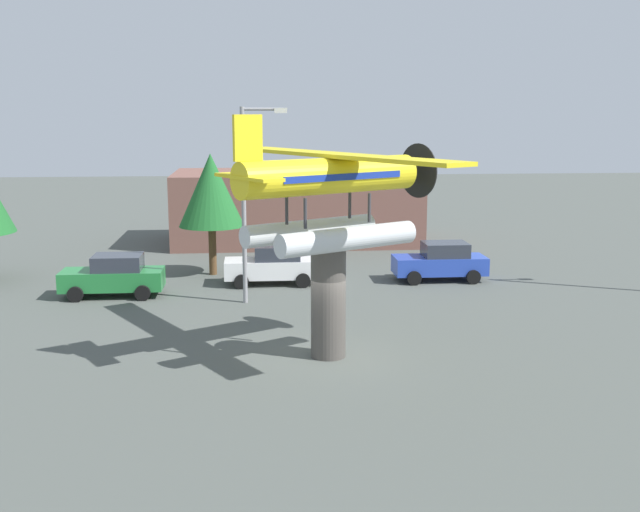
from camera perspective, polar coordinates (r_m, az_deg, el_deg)
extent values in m
plane|color=#4C514C|center=(24.61, 0.61, -7.43)|extent=(140.00, 140.00, 0.00)
cylinder|color=#4C4742|center=(24.12, 0.62, -3.40)|extent=(1.10, 1.10, 3.57)
cylinder|color=silver|center=(22.90, 2.09, 1.28)|extent=(4.50, 3.02, 0.70)
cylinder|color=#333338|center=(23.90, 3.68, 3.61)|extent=(0.14, 0.14, 0.90)
cylinder|color=#333338|center=(22.49, -1.10, 3.18)|extent=(0.14, 0.14, 0.90)
cylinder|color=silver|center=(24.50, -0.74, 1.91)|extent=(4.50, 3.02, 0.70)
cylinder|color=#333338|center=(24.69, 2.22, 3.85)|extent=(0.14, 0.14, 0.90)
cylinder|color=#333338|center=(23.32, -2.48, 3.44)|extent=(0.14, 0.14, 0.90)
cylinder|color=yellow|center=(23.47, 0.64, 5.95)|extent=(5.91, 4.07, 1.10)
cube|color=#193399|center=(23.59, 1.04, 5.97)|extent=(4.32, 3.17, 0.20)
cone|color=#262628|center=(25.51, 6.61, 6.26)|extent=(1.05, 1.11, 0.88)
cylinder|color=black|center=(25.77, 7.28, 6.29)|extent=(0.94, 1.58, 1.80)
cube|color=yellow|center=(23.67, 1.43, 7.47)|extent=(6.18, 9.54, 0.12)
cube|color=yellow|center=(21.95, -5.33, 5.84)|extent=(2.01, 2.77, 0.10)
cube|color=yellow|center=(21.89, -5.38, 8.71)|extent=(0.84, 0.56, 1.30)
cube|color=#237A38|center=(33.36, -15.13, -1.68)|extent=(4.20, 1.70, 0.80)
cube|color=#2D333D|center=(33.17, -14.76, -0.46)|extent=(2.00, 1.56, 0.64)
cylinder|color=black|center=(34.57, -17.04, -2.04)|extent=(0.64, 0.22, 0.64)
cylinder|color=black|center=(32.85, -17.68, -2.72)|extent=(0.64, 0.22, 0.64)
cylinder|color=black|center=(34.10, -12.60, -1.99)|extent=(0.64, 0.22, 0.64)
cylinder|color=black|center=(32.36, -13.01, -2.69)|extent=(0.64, 0.22, 0.64)
cube|color=white|center=(34.56, -3.60, -0.90)|extent=(4.20, 1.70, 0.80)
cube|color=#2D333D|center=(34.43, -3.20, 0.28)|extent=(2.00, 1.56, 0.64)
cylinder|color=black|center=(35.52, -5.81, -1.28)|extent=(0.64, 0.22, 0.64)
cylinder|color=black|center=(33.76, -5.84, -1.91)|extent=(0.64, 0.22, 0.64)
cylinder|color=black|center=(35.58, -1.45, -1.21)|extent=(0.64, 0.22, 0.64)
cylinder|color=black|center=(33.82, -1.26, -1.83)|extent=(0.64, 0.22, 0.64)
cube|color=#2847B7|center=(35.64, 8.84, -0.66)|extent=(4.20, 1.70, 0.80)
cube|color=#2D333D|center=(35.56, 9.26, 0.49)|extent=(2.00, 1.56, 0.64)
cylinder|color=black|center=(36.28, 6.41, -1.04)|extent=(0.64, 0.22, 0.64)
cylinder|color=black|center=(34.56, 7.00, -1.64)|extent=(0.64, 0.22, 0.64)
cylinder|color=black|center=(36.91, 10.53, -0.95)|extent=(0.64, 0.22, 0.64)
cylinder|color=black|center=(35.22, 11.30, -1.54)|extent=(0.64, 0.22, 0.64)
cylinder|color=gray|center=(30.74, -5.67, 3.65)|extent=(0.18, 0.18, 7.83)
cylinder|color=gray|center=(30.52, -4.28, 10.80)|extent=(1.60, 0.12, 0.12)
cube|color=silver|center=(30.53, -2.94, 10.73)|extent=(0.50, 0.28, 0.20)
cube|color=brown|center=(45.69, -1.79, 3.67)|extent=(14.21, 7.07, 4.14)
cylinder|color=brown|center=(36.76, -7.97, 0.42)|extent=(0.36, 0.36, 2.32)
cone|color=#1E6028|center=(36.36, -8.08, 4.87)|extent=(3.07, 3.07, 3.41)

